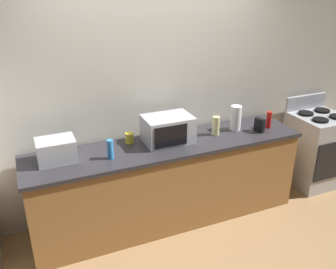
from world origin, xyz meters
TOP-DOWN VIEW (x-y plane):
  - ground_plane at (0.00, 0.00)m, footprint 8.00×8.00m
  - back_wall at (0.00, 0.81)m, footprint 6.40×0.10m
  - counter_run at (0.00, 0.40)m, footprint 2.84×0.64m
  - stove_range at (2.00, 0.40)m, footprint 0.60×0.61m
  - microwave at (0.02, 0.45)m, footprint 0.48×0.35m
  - toaster_oven at (-1.07, 0.46)m, footprint 0.34×0.26m
  - paper_towel_roll at (0.82, 0.45)m, footprint 0.12×0.12m
  - cordless_phone at (1.02, 0.30)m, footprint 0.08×0.12m
  - bottle_hot_sauce at (1.18, 0.35)m, footprint 0.06×0.06m
  - bottle_vinegar at (0.55, 0.42)m, footprint 0.08×0.08m
  - bottle_spray_cleaner at (-0.61, 0.31)m, footprint 0.06×0.06m
  - mug_yellow at (-0.35, 0.57)m, footprint 0.08×0.08m

SIDE VIEW (x-z plane):
  - ground_plane at x=0.00m, z-range 0.00..0.00m
  - counter_run at x=0.00m, z-range 0.00..0.90m
  - stove_range at x=2.00m, z-range -0.08..1.00m
  - mug_yellow at x=-0.35m, z-range 0.90..1.01m
  - cordless_phone at x=1.02m, z-range 0.90..1.05m
  - bottle_hot_sauce at x=1.18m, z-range 0.90..1.08m
  - bottle_spray_cleaner at x=-0.61m, z-range 0.90..1.08m
  - bottle_vinegar at x=0.55m, z-range 0.90..1.10m
  - toaster_oven at x=-1.07m, z-range 0.90..1.11m
  - microwave at x=0.02m, z-range 0.90..1.17m
  - paper_towel_roll at x=0.82m, z-range 0.90..1.17m
  - back_wall at x=0.00m, z-range 0.00..2.70m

